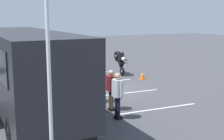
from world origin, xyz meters
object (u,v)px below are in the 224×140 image
(spectator_right, at_px, (83,76))
(stunt_motorcycle, at_px, (120,60))
(parked_motorcycle_silver, at_px, (65,88))
(tour_bus, at_px, (26,72))
(traffic_cone, at_px, (143,74))
(spectator_far_left, at_px, (118,92))
(flagpole, at_px, (47,30))
(spectator_centre, at_px, (96,79))
(spectator_left, at_px, (111,87))
(spectator_far_right, at_px, (73,72))

(spectator_right, distance_m, stunt_motorcycle, 5.75)
(parked_motorcycle_silver, bearing_deg, tour_bus, 123.49)
(traffic_cone, bearing_deg, spectator_right, 115.26)
(stunt_motorcycle, height_order, traffic_cone, stunt_motorcycle)
(spectator_far_left, distance_m, parked_motorcycle_silver, 3.89)
(stunt_motorcycle, xyz_separation_m, traffic_cone, (-1.87, -0.60, -0.66))
(spectator_right, bearing_deg, flagpole, 155.95)
(tour_bus, distance_m, flagpole, 6.74)
(spectator_centre, distance_m, stunt_motorcycle, 6.69)
(flagpole, bearing_deg, tour_bus, -5.18)
(stunt_motorcycle, bearing_deg, spectator_right, 135.12)
(spectator_right, xyz_separation_m, flagpole, (-7.74, 3.45, 2.60))
(spectator_far_left, height_order, flagpole, flagpole)
(stunt_motorcycle, relative_size, flagpole, 0.28)
(spectator_far_left, xyz_separation_m, spectator_centre, (2.37, -0.12, 0.03))
(spectator_far_left, bearing_deg, parked_motorcycle_silver, 13.83)
(tour_bus, height_order, spectator_centre, tour_bus)
(spectator_left, xyz_separation_m, spectator_right, (2.66, 0.27, -0.02))
(spectator_far_left, bearing_deg, traffic_cone, -37.94)
(spectator_far_left, relative_size, spectator_left, 1.05)
(spectator_right, xyz_separation_m, stunt_motorcycle, (4.07, -4.06, -0.02))
(spectator_far_left, relative_size, traffic_cone, 2.81)
(tour_bus, relative_size, traffic_cone, 15.11)
(spectator_far_left, distance_m, spectator_right, 3.73)
(spectator_far_left, bearing_deg, stunt_motorcycle, -27.24)
(spectator_far_right, bearing_deg, tour_bus, 132.85)
(spectator_far_right, xyz_separation_m, flagpole, (-9.01, 3.37, 2.59))
(spectator_left, distance_m, flagpole, 6.81)
(spectator_centre, height_order, parked_motorcycle_silver, spectator_centre)
(spectator_left, relative_size, spectator_centre, 0.94)
(parked_motorcycle_silver, bearing_deg, spectator_far_right, -32.08)
(spectator_centre, height_order, spectator_right, spectator_centre)
(spectator_far_right, bearing_deg, parked_motorcycle_silver, 147.92)
(tour_bus, distance_m, spectator_left, 3.48)
(spectator_right, height_order, flagpole, flagpole)
(stunt_motorcycle, relative_size, traffic_cone, 3.28)
(spectator_left, bearing_deg, spectator_far_left, 167.60)
(spectator_right, bearing_deg, spectator_left, -174.12)
(tour_bus, relative_size, stunt_motorcycle, 4.61)
(spectator_far_left, height_order, stunt_motorcycle, spectator_far_left)
(tour_bus, bearing_deg, traffic_cone, -64.98)
(spectator_far_right, distance_m, traffic_cone, 4.88)
(spectator_right, height_order, stunt_motorcycle, spectator_right)
(spectator_far_right, xyz_separation_m, stunt_motorcycle, (2.80, -4.14, -0.03))
(stunt_motorcycle, bearing_deg, tour_bus, 127.88)
(spectator_left, bearing_deg, parked_motorcycle_silver, 23.38)
(tour_bus, height_order, parked_motorcycle_silver, tour_bus)
(parked_motorcycle_silver, relative_size, flagpole, 0.28)
(tour_bus, relative_size, spectator_far_right, 5.66)
(tour_bus, height_order, traffic_cone, tour_bus)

